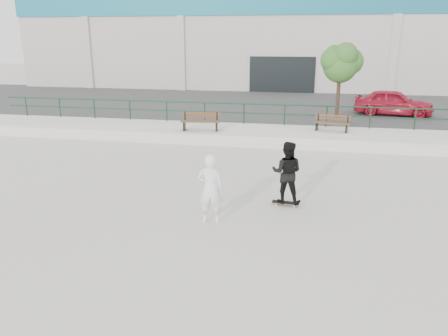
% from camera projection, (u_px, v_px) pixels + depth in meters
% --- Properties ---
extents(ground, '(120.00, 120.00, 0.00)m').
position_uv_depth(ground, '(221.00, 221.00, 11.57)').
color(ground, '#B4B1A4').
rests_on(ground, ground).
extents(ledge, '(30.00, 3.00, 0.50)m').
position_uv_depth(ledge, '(261.00, 135.00, 20.43)').
color(ledge, beige).
rests_on(ledge, ground).
extents(parking_strip, '(60.00, 14.00, 0.50)m').
position_uv_depth(parking_strip, '(275.00, 107.00, 28.41)').
color(parking_strip, '#3E3E3E').
rests_on(parking_strip, ground).
extents(railing, '(28.00, 0.06, 1.03)m').
position_uv_depth(railing, '(264.00, 110.00, 21.36)').
color(railing, '#163D22').
rests_on(railing, ledge).
extents(commercial_building, '(44.20, 16.33, 8.00)m').
position_uv_depth(commercial_building, '(289.00, 37.00, 40.30)').
color(commercial_building, '#B7AFA4').
rests_on(commercial_building, ground).
extents(bench_left, '(1.85, 0.74, 0.83)m').
position_uv_depth(bench_left, '(201.00, 122.00, 20.16)').
color(bench_left, '#5A2E1F').
rests_on(bench_left, ledge).
extents(bench_right, '(1.68, 0.79, 0.75)m').
position_uv_depth(bench_right, '(332.00, 123.00, 20.02)').
color(bench_right, '#5A2E1F').
rests_on(bench_right, ledge).
extents(tree, '(2.20, 1.96, 3.92)m').
position_uv_depth(tree, '(341.00, 62.00, 22.34)').
color(tree, '#513428').
rests_on(tree, parking_strip).
extents(red_car, '(4.35, 2.35, 1.41)m').
position_uv_depth(red_car, '(393.00, 102.00, 23.95)').
color(red_car, '#A9142A').
rests_on(red_car, parking_strip).
extents(skateboard, '(0.79, 0.26, 0.09)m').
position_uv_depth(skateboard, '(285.00, 203.00, 12.64)').
color(skateboard, black).
rests_on(skateboard, ground).
extents(standing_skater, '(0.93, 0.76, 1.80)m').
position_uv_depth(standing_skater, '(287.00, 172.00, 12.37)').
color(standing_skater, black).
rests_on(standing_skater, skateboard).
extents(seated_skater, '(0.71, 0.50, 1.85)m').
position_uv_depth(seated_skater, '(210.00, 189.00, 11.25)').
color(seated_skater, white).
rests_on(seated_skater, ground).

